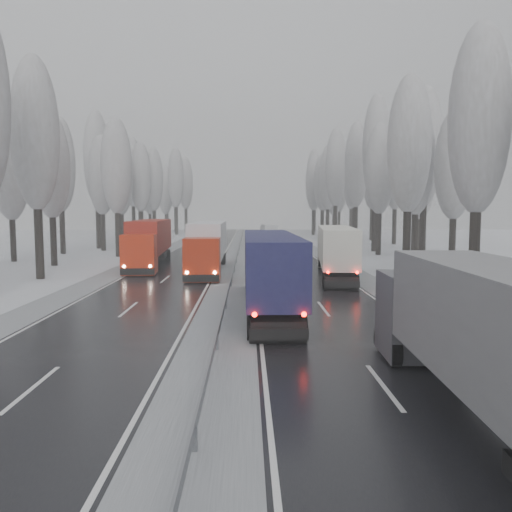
{
  "coord_description": "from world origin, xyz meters",
  "views": [
    {
      "loc": [
        1.17,
        -14.52,
        5.28
      ],
      "look_at": [
        1.73,
        19.71,
        2.2
      ],
      "focal_mm": 35.0,
      "sensor_mm": 36.0,
      "label": 1
    }
  ],
  "objects_px": {
    "truck_cream_box": "(336,248)",
    "truck_red_white": "(208,243)",
    "truck_grey_tarp": "(511,345)",
    "truck_red_red": "(150,240)",
    "box_truck_distant": "(269,232)",
    "truck_blue_box": "(269,266)"
  },
  "relations": [
    {
      "from": "box_truck_distant",
      "to": "truck_red_red",
      "type": "bearing_deg",
      "value": -110.94
    },
    {
      "from": "truck_grey_tarp",
      "to": "truck_cream_box",
      "type": "bearing_deg",
      "value": 89.63
    },
    {
      "from": "truck_cream_box",
      "to": "truck_red_red",
      "type": "height_order",
      "value": "truck_red_red"
    },
    {
      "from": "truck_cream_box",
      "to": "truck_red_red",
      "type": "xyz_separation_m",
      "value": [
        -16.4,
        7.99,
        0.22
      ]
    },
    {
      "from": "truck_grey_tarp",
      "to": "truck_red_white",
      "type": "height_order",
      "value": "truck_red_white"
    },
    {
      "from": "truck_grey_tarp",
      "to": "truck_cream_box",
      "type": "height_order",
      "value": "truck_cream_box"
    },
    {
      "from": "truck_red_white",
      "to": "box_truck_distant",
      "type": "bearing_deg",
      "value": 81.0
    },
    {
      "from": "truck_red_white",
      "to": "truck_blue_box",
      "type": "bearing_deg",
      "value": -75.66
    },
    {
      "from": "truck_grey_tarp",
      "to": "truck_cream_box",
      "type": "distance_m",
      "value": 29.02
    },
    {
      "from": "truck_blue_box",
      "to": "box_truck_distant",
      "type": "xyz_separation_m",
      "value": [
        2.79,
        67.45,
        -0.95
      ]
    },
    {
      "from": "truck_red_red",
      "to": "truck_red_white",
      "type": "bearing_deg",
      "value": -37.73
    },
    {
      "from": "truck_blue_box",
      "to": "box_truck_distant",
      "type": "distance_m",
      "value": 67.51
    },
    {
      "from": "truck_red_red",
      "to": "box_truck_distant",
      "type": "bearing_deg",
      "value": 69.99
    },
    {
      "from": "truck_cream_box",
      "to": "truck_red_white",
      "type": "xyz_separation_m",
      "value": [
        -10.49,
        4.05,
        0.16
      ]
    },
    {
      "from": "truck_grey_tarp",
      "to": "truck_cream_box",
      "type": "xyz_separation_m",
      "value": [
        1.23,
        29.0,
        0.01
      ]
    },
    {
      "from": "truck_cream_box",
      "to": "truck_red_white",
      "type": "height_order",
      "value": "truck_red_white"
    },
    {
      "from": "truck_blue_box",
      "to": "truck_red_red",
      "type": "height_order",
      "value": "truck_red_red"
    },
    {
      "from": "box_truck_distant",
      "to": "truck_red_red",
      "type": "xyz_separation_m",
      "value": [
        -13.3,
        -46.28,
        1.15
      ]
    },
    {
      "from": "truck_grey_tarp",
      "to": "truck_red_red",
      "type": "xyz_separation_m",
      "value": [
        -15.17,
        36.99,
        0.23
      ]
    },
    {
      "from": "truck_grey_tarp",
      "to": "truck_cream_box",
      "type": "relative_size",
      "value": 0.99
    },
    {
      "from": "truck_grey_tarp",
      "to": "truck_red_white",
      "type": "xyz_separation_m",
      "value": [
        -9.26,
        33.04,
        0.17
      ]
    },
    {
      "from": "box_truck_distant",
      "to": "truck_red_red",
      "type": "height_order",
      "value": "truck_red_red"
    }
  ]
}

